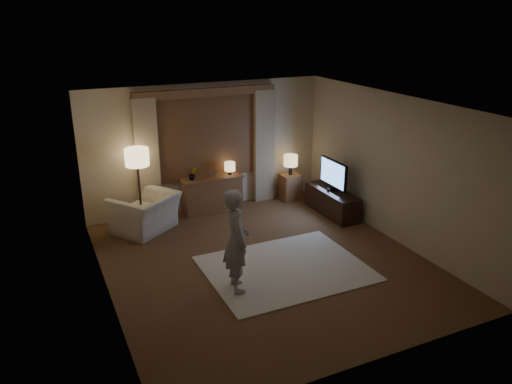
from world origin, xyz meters
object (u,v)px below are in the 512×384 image
sideboard (212,195)px  tv_stand (332,202)px  side_table (290,187)px  armchair (145,213)px  person (236,240)px

sideboard → tv_stand: 2.45m
side_table → tv_stand: side_table is taller
armchair → side_table: size_ratio=1.96×
tv_stand → side_table: bearing=108.0°
sideboard → armchair: armchair is taller
sideboard → side_table: 1.79m
sideboard → tv_stand: sideboard is taller
person → sideboard: bearing=-6.0°
side_table → tv_stand: size_ratio=0.40×
tv_stand → person: 3.52m
sideboard → armchair: (-1.48, -0.41, 0.01)m
side_table → armchair: bearing=-173.8°
armchair → side_table: armchair is taller
sideboard → person: (-0.75, -3.08, 0.45)m
armchair → person: size_ratio=0.70×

